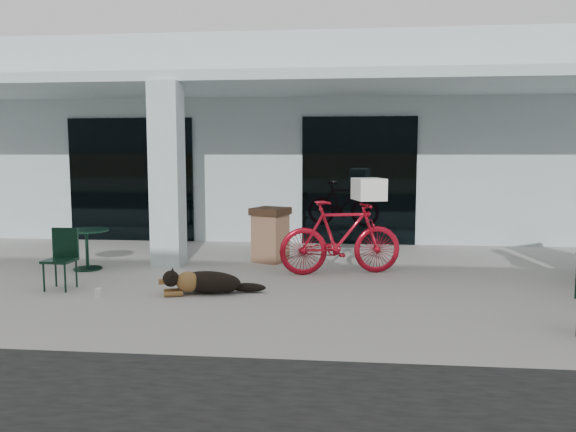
# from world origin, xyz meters

# --- Properties ---
(ground) EXTENTS (80.00, 80.00, 0.00)m
(ground) POSITION_xyz_m (0.00, 0.00, 0.00)
(ground) COLOR #A6A39C
(ground) RESTS_ON ground
(building) EXTENTS (22.00, 7.00, 4.50)m
(building) POSITION_xyz_m (0.00, 8.50, 2.25)
(building) COLOR silver
(building) RESTS_ON ground
(storefront_glass_left) EXTENTS (2.80, 0.06, 2.70)m
(storefront_glass_left) POSITION_xyz_m (-3.20, 4.98, 1.35)
(storefront_glass_left) COLOR black
(storefront_glass_left) RESTS_ON ground
(storefront_glass_right) EXTENTS (2.40, 0.06, 2.70)m
(storefront_glass_right) POSITION_xyz_m (1.80, 4.98, 1.35)
(storefront_glass_right) COLOR black
(storefront_glass_right) RESTS_ON ground
(column) EXTENTS (0.50, 0.50, 3.12)m
(column) POSITION_xyz_m (-1.50, 2.30, 1.56)
(column) COLOR silver
(column) RESTS_ON ground
(overhang) EXTENTS (22.00, 2.80, 0.18)m
(overhang) POSITION_xyz_m (0.00, 3.60, 3.21)
(overhang) COLOR silver
(overhang) RESTS_ON column
(bicycle) EXTENTS (2.05, 1.04, 1.18)m
(bicycle) POSITION_xyz_m (1.46, 1.88, 0.59)
(bicycle) COLOR #A90D1F
(bicycle) RESTS_ON ground
(laundry_basket) EXTENTS (0.57, 0.67, 0.35)m
(laundry_basket) POSITION_xyz_m (1.89, 1.99, 1.36)
(laundry_basket) COLOR white
(laundry_basket) RESTS_ON bicycle
(dog) EXTENTS (1.13, 0.70, 0.36)m
(dog) POSITION_xyz_m (-0.35, 0.40, 0.18)
(dog) COLOR black
(dog) RESTS_ON ground
(cup_near_dog) EXTENTS (0.10, 0.10, 0.11)m
(cup_near_dog) POSITION_xyz_m (-1.78, 0.09, 0.06)
(cup_near_dog) COLOR white
(cup_near_dog) RESTS_ON ground
(cafe_table_near) EXTENTS (0.81, 0.81, 0.67)m
(cafe_table_near) POSITION_xyz_m (-2.74, 1.80, 0.33)
(cafe_table_near) COLOR #102F21
(cafe_table_near) RESTS_ON ground
(cafe_chair_near) EXTENTS (0.40, 0.43, 0.86)m
(cafe_chair_near) POSITION_xyz_m (-2.48, 0.42, 0.43)
(cafe_chair_near) COLOR #102F21
(cafe_chair_near) RESTS_ON ground
(trash_receptacle) EXTENTS (0.74, 0.74, 0.97)m
(trash_receptacle) POSITION_xyz_m (0.20, 2.80, 0.48)
(trash_receptacle) COLOR brown
(trash_receptacle) RESTS_ON ground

